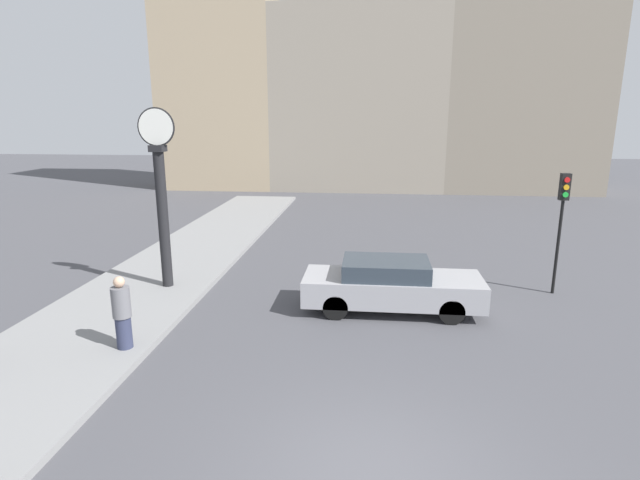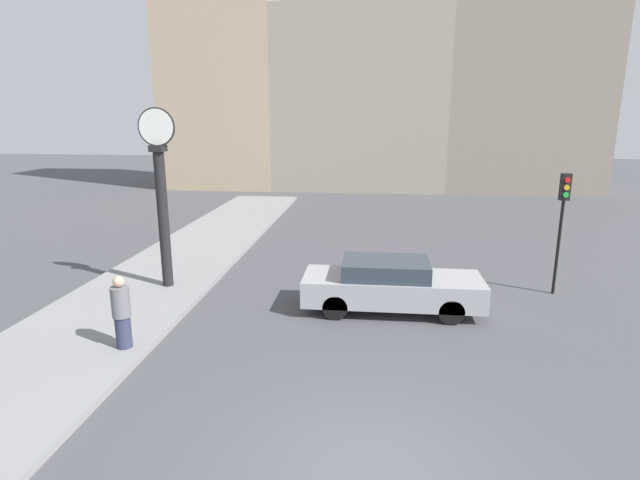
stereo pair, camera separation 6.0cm
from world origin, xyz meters
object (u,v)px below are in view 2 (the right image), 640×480
(sedan_car, at_px, (391,285))
(pedestrian_grey_jacket, at_px, (122,313))
(traffic_light_far, at_px, (563,209))
(street_clock, at_px, (162,199))

(sedan_car, relative_size, pedestrian_grey_jacket, 2.89)
(sedan_car, height_order, traffic_light_far, traffic_light_far)
(sedan_car, distance_m, traffic_light_far, 5.53)
(sedan_car, xyz_separation_m, street_clock, (-6.64, 0.94, 2.08))
(pedestrian_grey_jacket, bearing_deg, sedan_car, 28.32)
(sedan_car, relative_size, street_clock, 0.91)
(traffic_light_far, xyz_separation_m, street_clock, (-11.51, -0.93, 0.24))
(street_clock, relative_size, pedestrian_grey_jacket, 3.18)
(street_clock, height_order, pedestrian_grey_jacket, street_clock)
(street_clock, bearing_deg, sedan_car, -8.04)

